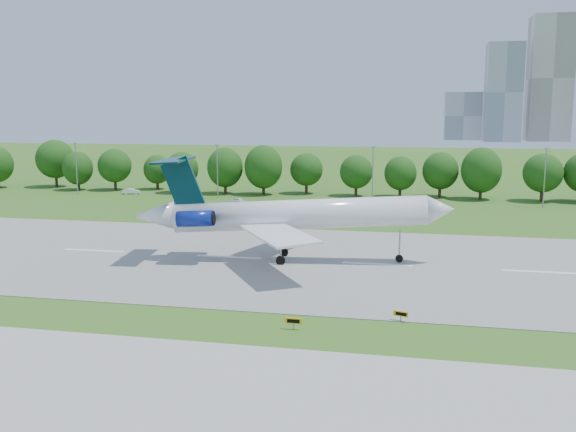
% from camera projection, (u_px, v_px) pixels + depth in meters
% --- Properties ---
extents(ground, '(600.00, 600.00, 0.00)m').
position_uv_depth(ground, '(154.00, 314.00, 62.85)').
color(ground, '#2E5616').
rests_on(ground, ground).
extents(runway, '(400.00, 45.00, 0.08)m').
position_uv_depth(runway, '(229.00, 257.00, 86.99)').
color(runway, gray).
rests_on(runway, ground).
extents(taxiway, '(400.00, 23.00, 0.08)m').
position_uv_depth(taxiway, '(51.00, 392.00, 45.45)').
color(taxiway, '#ADADA8').
rests_on(taxiway, ground).
extents(tree_line, '(288.40, 8.40, 10.40)m').
position_uv_depth(tree_line, '(312.00, 169.00, 150.71)').
color(tree_line, '#382314').
rests_on(tree_line, ground).
extents(light_poles, '(175.90, 0.25, 12.19)m').
position_uv_depth(light_poles, '(293.00, 172.00, 141.53)').
color(light_poles, gray).
rests_on(light_poles, ground).
extents(skyline, '(127.00, 52.00, 80.00)m').
position_uv_depth(skyline, '(542.00, 94.00, 415.07)').
color(skyline, '#B2B2B7').
rests_on(skyline, ground).
extents(airliner, '(42.11, 30.43, 13.89)m').
position_uv_depth(airliner, '(283.00, 214.00, 84.18)').
color(airliner, white).
rests_on(airliner, ground).
extents(taxi_sign_centre, '(1.54, 0.22, 1.08)m').
position_uv_depth(taxi_sign_centre, '(294.00, 321.00, 58.34)').
color(taxi_sign_centre, gray).
rests_on(taxi_sign_centre, ground).
extents(taxi_sign_right, '(1.42, 0.58, 1.01)m').
position_uv_depth(taxi_sign_right, '(401.00, 314.00, 60.55)').
color(taxi_sign_right, gray).
rests_on(taxi_sign_right, ground).
extents(service_vehicle_a, '(4.33, 2.93, 1.35)m').
position_uv_depth(service_vehicle_a, '(131.00, 191.00, 153.29)').
color(service_vehicle_a, white).
rests_on(service_vehicle_a, ground).
extents(service_vehicle_b, '(4.25, 2.78, 1.34)m').
position_uv_depth(service_vehicle_b, '(239.00, 201.00, 136.66)').
color(service_vehicle_b, silver).
rests_on(service_vehicle_b, ground).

